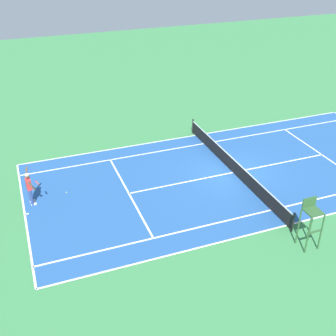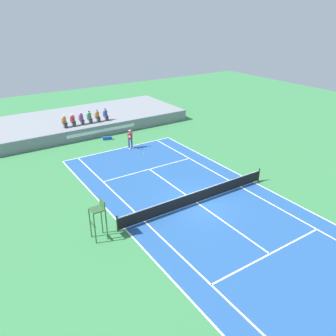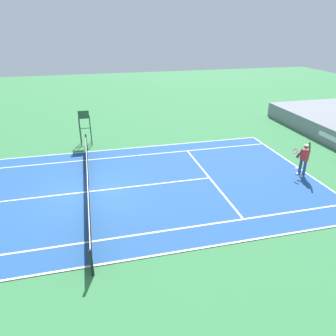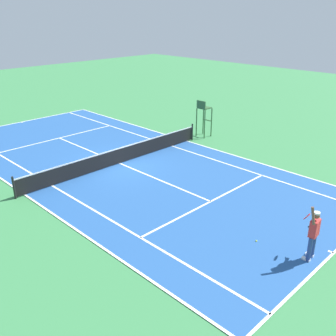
# 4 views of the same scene
# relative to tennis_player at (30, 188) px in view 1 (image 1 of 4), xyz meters

# --- Properties ---
(ground_plane) EXTENTS (80.00, 80.00, 0.00)m
(ground_plane) POSITION_rel_tennis_player_xyz_m (-0.89, -11.42, -0.99)
(ground_plane) COLOR #387F47
(court) EXTENTS (11.08, 23.88, 0.03)m
(court) POSITION_rel_tennis_player_xyz_m (-0.89, -11.42, -0.98)
(court) COLOR #235193
(court) RESTS_ON ground
(net) EXTENTS (11.98, 0.10, 1.07)m
(net) POSITION_rel_tennis_player_xyz_m (-0.89, -11.42, -0.47)
(net) COLOR black
(net) RESTS_ON ground
(tennis_player) EXTENTS (0.75, 0.68, 2.08)m
(tennis_player) POSITION_rel_tennis_player_xyz_m (0.00, 0.00, 0.00)
(tennis_player) COLOR navy
(tennis_player) RESTS_ON ground
(tennis_ball) EXTENTS (0.07, 0.07, 0.07)m
(tennis_ball) POSITION_rel_tennis_player_xyz_m (0.39, -1.84, -0.96)
(tennis_ball) COLOR #D1E533
(tennis_ball) RESTS_ON ground
(umpire_chair) EXTENTS (0.77, 0.77, 2.44)m
(umpire_chair) POSITION_rel_tennis_player_xyz_m (-7.91, -11.42, 0.56)
(umpire_chair) COLOR #2D562D
(umpire_chair) RESTS_ON ground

